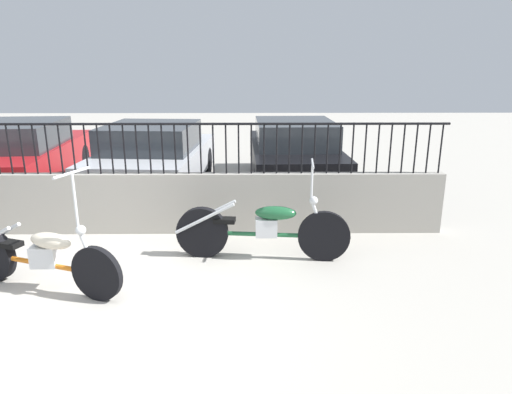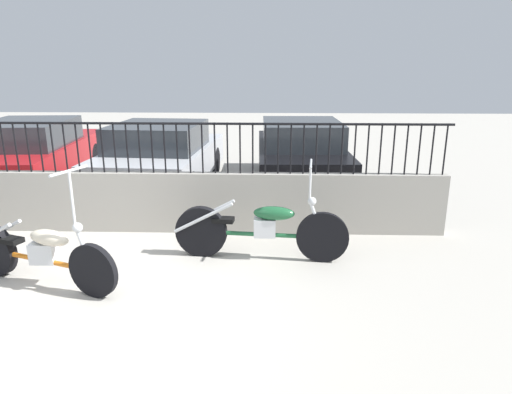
{
  "view_description": "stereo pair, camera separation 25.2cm",
  "coord_description": "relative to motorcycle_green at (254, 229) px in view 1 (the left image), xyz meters",
  "views": [
    {
      "loc": [
        1.86,
        -4.27,
        2.48
      ],
      "look_at": [
        1.92,
        1.82,
        0.7
      ],
      "focal_mm": 32.0,
      "sensor_mm": 36.0,
      "label": 1
    },
    {
      "loc": [
        2.11,
        -4.27,
        2.48
      ],
      "look_at": [
        1.92,
        1.82,
        0.7
      ],
      "focal_mm": 32.0,
      "sensor_mm": 36.0,
      "label": 2
    }
  ],
  "objects": [
    {
      "name": "car_silver",
      "position": [
        -2.0,
        3.51,
        0.26
      ],
      "size": [
        2.12,
        4.04,
        1.35
      ],
      "rotation": [
        0.0,
        0.0,
        1.5
      ],
      "color": "black",
      "rests_on": "ground_plane"
    },
    {
      "name": "ground_plane",
      "position": [
        -1.89,
        -1.32,
        -0.41
      ],
      "size": [
        40.0,
        40.0,
        0.0
      ],
      "primitive_type": "plane",
      "color": "#ADA89E"
    },
    {
      "name": "low_wall",
      "position": [
        -1.89,
        0.99,
        0.05
      ],
      "size": [
        9.46,
        0.18,
        0.92
      ],
      "color": "#9E998E",
      "rests_on": "ground_plane"
    },
    {
      "name": "car_black",
      "position": [
        0.85,
        3.83,
        0.27
      ],
      "size": [
        1.82,
        4.08,
        1.37
      ],
      "rotation": [
        0.0,
        0.0,
        1.6
      ],
      "color": "black",
      "rests_on": "ground_plane"
    },
    {
      "name": "fence_railing",
      "position": [
        -1.89,
        0.99,
        1.01
      ],
      "size": [
        9.46,
        0.04,
        0.75
      ],
      "color": "black",
      "rests_on": "low_wall"
    },
    {
      "name": "motorcycle_green",
      "position": [
        0.0,
        0.0,
        0.0
      ],
      "size": [
        2.28,
        0.52,
        1.32
      ],
      "rotation": [
        0.0,
        0.0,
        -0.1
      ],
      "color": "black",
      "rests_on": "ground_plane"
    },
    {
      "name": "motorcycle_orange",
      "position": [
        -2.49,
        -0.81,
        -0.02
      ],
      "size": [
        2.04,
        0.9,
        1.43
      ],
      "rotation": [
        0.0,
        0.0,
        -0.35
      ],
      "color": "black",
      "rests_on": "ground_plane"
    },
    {
      "name": "car_red",
      "position": [
        -4.75,
        3.68,
        0.28
      ],
      "size": [
        2.14,
        4.51,
        1.38
      ],
      "rotation": [
        0.0,
        0.0,
        1.66
      ],
      "color": "black",
      "rests_on": "ground_plane"
    }
  ]
}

